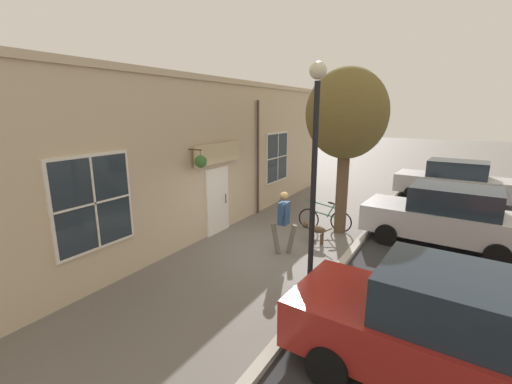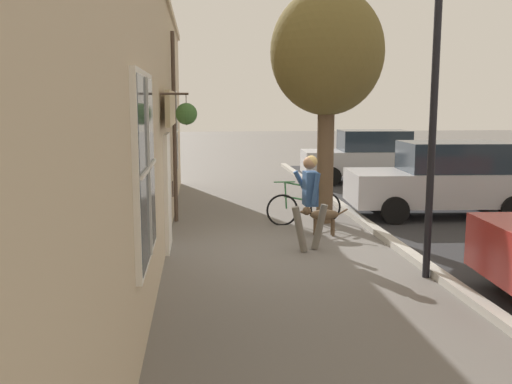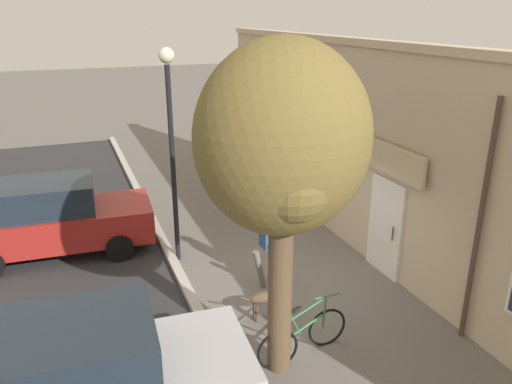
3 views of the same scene
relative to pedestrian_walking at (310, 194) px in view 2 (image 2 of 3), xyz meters
name	(u,v)px [view 2 (image 2 of 3)]	position (x,y,z in m)	size (l,w,h in m)	color
ground_plane	(288,250)	(-0.37, 0.10, -1.04)	(90.00, 90.00, 0.00)	#66605B
storefront_facade	(155,117)	(-2.71, 0.11, 1.36)	(0.95, 18.00, 4.79)	#C6B293
pedestrian_walking	(310,194)	(0.00, 0.00, 0.00)	(0.70, 0.55, 1.73)	#6B665B
dog_on_leash	(321,215)	(0.46, 1.14, -0.63)	(0.99, 0.24, 0.63)	brown
street_tree_by_curb	(327,56)	(0.83, 2.50, 2.59)	(2.46, 2.21, 5.08)	brown
leaning_bicycle	(304,207)	(0.34, 2.35, -0.66)	(1.72, 0.29, 1.01)	black
parked_car_mid_block	(444,179)	(3.75, 2.84, -0.16)	(4.40, 2.14, 1.75)	#B7B7BC
parked_car_far_end	(369,156)	(3.74, 8.80, -0.16)	(4.40, 2.14, 1.75)	#B7B7BC
street_lamp	(435,73)	(1.47, -1.74, 2.03)	(0.32, 0.32, 4.68)	black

